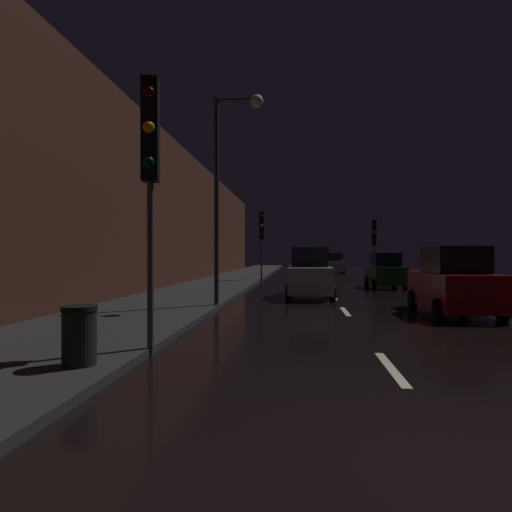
{
  "coord_description": "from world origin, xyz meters",
  "views": [
    {
      "loc": [
        -1.5,
        -4.33,
        1.88
      ],
      "look_at": [
        -3.58,
        16.5,
        1.81
      ],
      "focal_mm": 30.52,
      "sensor_mm": 36.0,
      "label": 1
    }
  ],
  "objects_px": {
    "car_approaching_headlights": "(309,274)",
    "car_parked_right_far": "(385,272)",
    "traffic_light_far_right": "(374,237)",
    "car_parked_right_near": "(453,283)",
    "traffic_light_near_left": "(150,153)",
    "traffic_light_far_left": "(261,231)",
    "car_distant_taillights": "(335,264)",
    "streetlamp_overhead": "(229,168)",
    "trash_bin_curbside": "(79,335)"
  },
  "relations": [
    {
      "from": "car_approaching_headlights",
      "to": "car_parked_right_far",
      "type": "height_order",
      "value": "car_approaching_headlights"
    },
    {
      "from": "trash_bin_curbside",
      "to": "car_approaching_headlights",
      "type": "distance_m",
      "value": 13.46
    },
    {
      "from": "car_parked_right_far",
      "to": "streetlamp_overhead",
      "type": "bearing_deg",
      "value": 145.37
    },
    {
      "from": "traffic_light_far_left",
      "to": "trash_bin_curbside",
      "type": "xyz_separation_m",
      "value": [
        -0.79,
        -23.78,
        -2.93
      ]
    },
    {
      "from": "traffic_light_far_right",
      "to": "car_parked_right_near",
      "type": "relative_size",
      "value": 1.06
    },
    {
      "from": "traffic_light_far_left",
      "to": "trash_bin_curbside",
      "type": "height_order",
      "value": "traffic_light_far_left"
    },
    {
      "from": "trash_bin_curbside",
      "to": "car_distant_taillights",
      "type": "bearing_deg",
      "value": 79.67
    },
    {
      "from": "trash_bin_curbside",
      "to": "car_parked_right_near",
      "type": "bearing_deg",
      "value": 43.34
    },
    {
      "from": "traffic_light_far_left",
      "to": "trash_bin_curbside",
      "type": "bearing_deg",
      "value": -11.58
    },
    {
      "from": "car_parked_right_near",
      "to": "streetlamp_overhead",
      "type": "bearing_deg",
      "value": 86.37
    },
    {
      "from": "traffic_light_near_left",
      "to": "car_parked_right_far",
      "type": "distance_m",
      "value": 19.24
    },
    {
      "from": "traffic_light_far_left",
      "to": "car_distant_taillights",
      "type": "xyz_separation_m",
      "value": [
        6.24,
        14.79,
        -2.62
      ]
    },
    {
      "from": "car_parked_right_near",
      "to": "car_approaching_headlights",
      "type": "bearing_deg",
      "value": 40.92
    },
    {
      "from": "car_approaching_headlights",
      "to": "car_parked_right_far",
      "type": "bearing_deg",
      "value": 143.11
    },
    {
      "from": "trash_bin_curbside",
      "to": "car_distant_taillights",
      "type": "relative_size",
      "value": 0.23
    },
    {
      "from": "car_distant_taillights",
      "to": "car_parked_right_far",
      "type": "relative_size",
      "value": 1.02
    },
    {
      "from": "car_parked_right_near",
      "to": "car_distant_taillights",
      "type": "bearing_deg",
      "value": 2.32
    },
    {
      "from": "traffic_light_near_left",
      "to": "car_parked_right_near",
      "type": "bearing_deg",
      "value": 119.8
    },
    {
      "from": "streetlamp_overhead",
      "to": "car_parked_right_far",
      "type": "bearing_deg",
      "value": 55.37
    },
    {
      "from": "traffic_light_far_right",
      "to": "car_parked_right_near",
      "type": "height_order",
      "value": "traffic_light_far_right"
    },
    {
      "from": "traffic_light_far_right",
      "to": "traffic_light_far_left",
      "type": "distance_m",
      "value": 8.94
    },
    {
      "from": "traffic_light_far_left",
      "to": "car_parked_right_far",
      "type": "height_order",
      "value": "traffic_light_far_left"
    },
    {
      "from": "traffic_light_near_left",
      "to": "traffic_light_far_left",
      "type": "relative_size",
      "value": 1.05
    },
    {
      "from": "car_distant_taillights",
      "to": "traffic_light_far_left",
      "type": "bearing_deg",
      "value": 157.13
    },
    {
      "from": "traffic_light_near_left",
      "to": "trash_bin_curbside",
      "type": "height_order",
      "value": "traffic_light_near_left"
    },
    {
      "from": "traffic_light_near_left",
      "to": "car_distant_taillights",
      "type": "height_order",
      "value": "traffic_light_near_left"
    },
    {
      "from": "streetlamp_overhead",
      "to": "car_parked_right_near",
      "type": "xyz_separation_m",
      "value": [
        7.23,
        -0.46,
        -3.87
      ]
    },
    {
      "from": "traffic_light_near_left",
      "to": "streetlamp_overhead",
      "type": "xyz_separation_m",
      "value": [
        0.35,
        6.98,
        1.1
      ]
    },
    {
      "from": "streetlamp_overhead",
      "to": "car_parked_right_far",
      "type": "distance_m",
      "value": 13.32
    },
    {
      "from": "traffic_light_near_left",
      "to": "traffic_light_far_left",
      "type": "distance_m",
      "value": 22.5
    },
    {
      "from": "car_distant_taillights",
      "to": "streetlamp_overhead",
      "type": "bearing_deg",
      "value": 168.82
    },
    {
      "from": "traffic_light_far_left",
      "to": "traffic_light_near_left",
      "type": "bearing_deg",
      "value": -9.93
    },
    {
      "from": "car_distant_taillights",
      "to": "trash_bin_curbside",
      "type": "bearing_deg",
      "value": 169.67
    },
    {
      "from": "traffic_light_far_right",
      "to": "traffic_light_far_left",
      "type": "relative_size",
      "value": 0.92
    },
    {
      "from": "car_approaching_headlights",
      "to": "traffic_light_far_right",
      "type": "bearing_deg",
      "value": 159.98
    },
    {
      "from": "streetlamp_overhead",
      "to": "trash_bin_curbside",
      "type": "xyz_separation_m",
      "value": [
        -1.04,
        -8.26,
        -4.23
      ]
    },
    {
      "from": "car_parked_right_near",
      "to": "trash_bin_curbside",
      "type": "bearing_deg",
      "value": 133.34
    },
    {
      "from": "car_parked_right_far",
      "to": "car_parked_right_near",
      "type": "bearing_deg",
      "value": -180.0
    },
    {
      "from": "car_approaching_headlights",
      "to": "car_parked_right_far",
      "type": "distance_m",
      "value": 7.33
    },
    {
      "from": "streetlamp_overhead",
      "to": "car_distant_taillights",
      "type": "xyz_separation_m",
      "value": [
        5.99,
        30.31,
        -3.92
      ]
    },
    {
      "from": "traffic_light_far_left",
      "to": "streetlamp_overhead",
      "type": "bearing_deg",
      "value": -8.75
    },
    {
      "from": "traffic_light_far_left",
      "to": "car_parked_right_far",
      "type": "bearing_deg",
      "value": 46.33
    },
    {
      "from": "traffic_light_far_left",
      "to": "car_parked_right_far",
      "type": "relative_size",
      "value": 1.24
    },
    {
      "from": "car_parked_right_near",
      "to": "traffic_light_near_left",
      "type": "bearing_deg",
      "value": 130.69
    },
    {
      "from": "car_approaching_headlights",
      "to": "car_parked_right_near",
      "type": "xyz_separation_m",
      "value": [
        4.4,
        -5.07,
        -0.03
      ]
    },
    {
      "from": "trash_bin_curbside",
      "to": "car_distant_taillights",
      "type": "xyz_separation_m",
      "value": [
        7.03,
        38.57,
        0.31
      ]
    },
    {
      "from": "streetlamp_overhead",
      "to": "car_parked_right_near",
      "type": "distance_m",
      "value": 8.22
    },
    {
      "from": "trash_bin_curbside",
      "to": "car_distant_taillights",
      "type": "height_order",
      "value": "car_distant_taillights"
    },
    {
      "from": "streetlamp_overhead",
      "to": "traffic_light_far_left",
      "type": "bearing_deg",
      "value": 90.92
    },
    {
      "from": "traffic_light_far_right",
      "to": "traffic_light_far_left",
      "type": "xyz_separation_m",
      "value": [
        -8.28,
        -3.35,
        0.3
      ]
    }
  ]
}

